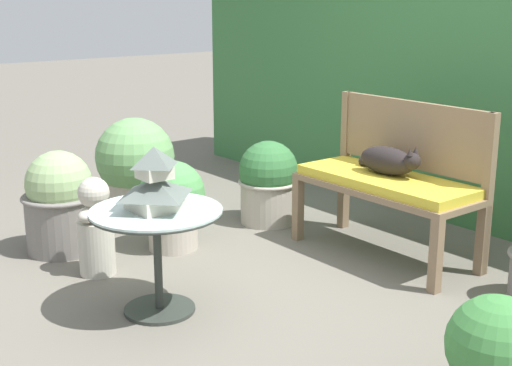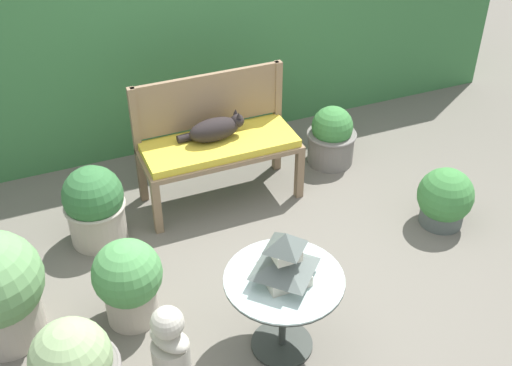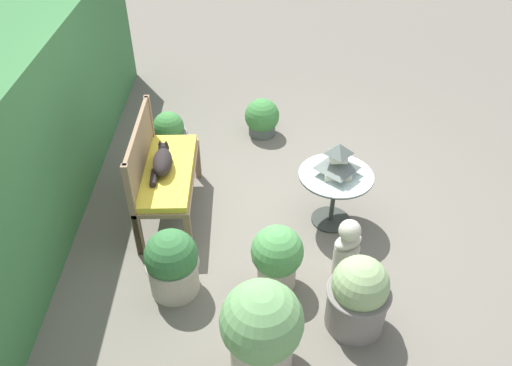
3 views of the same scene
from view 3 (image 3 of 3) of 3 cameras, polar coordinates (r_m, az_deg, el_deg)
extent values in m
plane|color=#666056|center=(5.13, 2.19, -2.93)|extent=(30.00, 30.00, 0.00)
cube|color=#38703D|center=(5.09, -26.29, 4.34)|extent=(6.40, 1.00, 1.72)
cube|color=#7F664C|center=(4.57, -7.73, -5.86)|extent=(0.06, 0.06, 0.44)
cube|color=#7F664C|center=(5.47, -6.69, 2.64)|extent=(0.06, 0.06, 0.44)
cube|color=#7F664C|center=(4.64, -13.22, -5.84)|extent=(0.06, 0.06, 0.44)
cube|color=#7F664C|center=(5.54, -11.29, 2.55)|extent=(0.06, 0.06, 0.44)
cube|color=#7F664C|center=(4.89, -9.97, 0.93)|extent=(1.24, 0.51, 0.04)
cube|color=gold|center=(4.86, -10.03, 1.41)|extent=(1.19, 0.46, 0.06)
cube|color=#7F664C|center=(4.46, -13.85, -3.24)|extent=(0.06, 0.06, 1.00)
cube|color=#7F664C|center=(5.39, -11.75, 4.99)|extent=(0.06, 0.06, 1.00)
cube|color=#7F664C|center=(4.75, -13.16, 3.99)|extent=(1.19, 0.04, 0.44)
ellipsoid|color=black|center=(4.77, -10.62, 2.37)|extent=(0.41, 0.20, 0.18)
sphere|color=black|center=(4.92, -10.51, 3.95)|extent=(0.11, 0.11, 0.11)
cone|color=black|center=(4.89, -10.94, 4.55)|extent=(0.04, 0.04, 0.05)
cone|color=black|center=(4.88, -10.25, 4.59)|extent=(0.04, 0.04, 0.05)
cylinder|color=black|center=(4.69, -11.60, 0.59)|extent=(0.23, 0.08, 0.06)
cylinder|color=#2D332D|center=(5.04, 8.52, -4.14)|extent=(0.38, 0.38, 0.02)
cylinder|color=#2D332D|center=(4.87, 8.81, -1.76)|extent=(0.04, 0.04, 0.56)
cylinder|color=silver|center=(4.69, 9.13, 0.95)|extent=(0.70, 0.70, 0.01)
torus|color=#2D332D|center=(4.70, 9.12, 0.83)|extent=(0.70, 0.70, 0.02)
cube|color=beige|center=(4.67, 9.18, 1.37)|extent=(0.24, 0.24, 0.07)
pyramid|color=#56605B|center=(4.62, 9.29, 2.20)|extent=(0.33, 0.33, 0.09)
cube|color=beige|center=(4.58, 9.38, 3.02)|extent=(0.15, 0.15, 0.07)
pyramid|color=#56605B|center=(4.53, 9.49, 3.90)|extent=(0.20, 0.20, 0.10)
cylinder|color=#B7B2A3|center=(4.44, 10.17, -8.64)|extent=(0.22, 0.22, 0.34)
ellipsoid|color=#B7B2A3|center=(4.29, 10.49, -6.61)|extent=(0.26, 0.31, 0.10)
sphere|color=#B7B2A3|center=(4.20, 10.68, -5.37)|extent=(0.19, 0.19, 0.19)
cylinder|color=slate|center=(5.95, -9.76, 4.63)|extent=(0.40, 0.40, 0.29)
torus|color=slate|center=(5.88, -9.89, 5.72)|extent=(0.44, 0.44, 0.03)
sphere|color=#3D7F3D|center=(5.85, -9.97, 6.33)|extent=(0.36, 0.36, 0.36)
cylinder|color=#4C5651|center=(6.25, 0.68, 6.37)|extent=(0.33, 0.33, 0.18)
torus|color=#4C5651|center=(6.21, 0.68, 7.00)|extent=(0.36, 0.36, 0.03)
sphere|color=#3D7F3D|center=(6.16, 0.69, 7.69)|extent=(0.43, 0.43, 0.43)
cylinder|color=#ADA393|center=(4.32, 2.36, -9.95)|extent=(0.33, 0.33, 0.31)
torus|color=#ADA393|center=(4.21, 2.40, -8.66)|extent=(0.37, 0.37, 0.03)
sphere|color=#4C8E4C|center=(4.15, 2.44, -7.81)|extent=(0.44, 0.44, 0.44)
cylinder|color=slate|center=(4.09, 11.36, -13.71)|extent=(0.47, 0.47, 0.38)
torus|color=slate|center=(3.95, 11.68, -12.07)|extent=(0.50, 0.50, 0.03)
sphere|color=#89A870|center=(3.89, 11.85, -11.22)|extent=(0.44, 0.44, 0.44)
cylinder|color=#ADA393|center=(3.81, 0.62, -18.13)|extent=(0.46, 0.46, 0.37)
torus|color=#ADA393|center=(3.67, 0.64, -16.60)|extent=(0.50, 0.50, 0.03)
sphere|color=#66995B|center=(3.58, 0.65, -15.52)|extent=(0.60, 0.60, 0.60)
cylinder|color=#ADA393|center=(4.32, -9.36, -10.38)|extent=(0.41, 0.41, 0.32)
torus|color=#ADA393|center=(4.21, -9.56, -9.01)|extent=(0.45, 0.45, 0.03)
sphere|color=#336B38|center=(4.15, -9.69, -8.16)|extent=(0.44, 0.44, 0.44)
camera|label=1|loc=(7.49, 21.02, 22.49)|focal=50.00mm
camera|label=2|loc=(4.10, 55.54, 20.63)|focal=45.00mm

